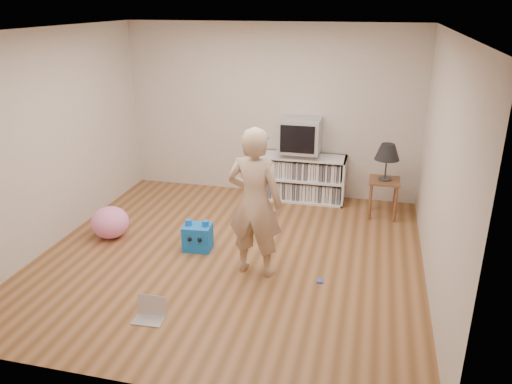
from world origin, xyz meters
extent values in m
plane|color=brown|center=(0.00, 0.00, 0.00)|extent=(4.50, 4.50, 0.00)
cube|color=beige|center=(0.00, 2.25, 1.30)|extent=(4.50, 0.02, 2.60)
cube|color=beige|center=(0.00, -2.25, 1.30)|extent=(4.50, 0.02, 2.60)
cube|color=beige|center=(-2.25, 0.00, 1.30)|extent=(0.02, 4.50, 2.60)
cube|color=beige|center=(2.25, 0.00, 1.30)|extent=(0.02, 4.50, 2.60)
cube|color=white|center=(0.00, 0.00, 2.60)|extent=(4.50, 4.50, 0.01)
cube|color=white|center=(0.50, 2.23, 0.35)|extent=(1.40, 0.03, 0.70)
cube|color=white|center=(-0.19, 2.02, 0.35)|extent=(0.03, 0.45, 0.70)
cube|color=white|center=(1.18, 2.02, 0.35)|extent=(0.03, 0.45, 0.70)
cube|color=white|center=(0.50, 2.02, 0.01)|extent=(1.40, 0.45, 0.03)
cube|color=white|center=(0.50, 2.02, 0.35)|extent=(1.34, 0.45, 0.03)
cube|color=white|center=(0.50, 2.02, 0.68)|extent=(1.40, 0.45, 0.03)
cube|color=silver|center=(0.50, 2.02, 0.35)|extent=(1.26, 0.36, 0.64)
cube|color=gray|center=(0.50, 2.02, 0.73)|extent=(0.45, 0.35, 0.07)
cube|color=#9F9FA4|center=(0.50, 2.02, 1.02)|extent=(0.60, 0.52, 0.50)
cube|color=black|center=(0.50, 1.75, 1.02)|extent=(0.50, 0.01, 0.40)
cylinder|color=brown|center=(1.59, 1.48, 0.26)|extent=(0.04, 0.04, 0.52)
cylinder|color=brown|center=(1.93, 1.48, 0.26)|extent=(0.04, 0.04, 0.52)
cylinder|color=brown|center=(1.59, 1.82, 0.26)|extent=(0.04, 0.04, 0.52)
cylinder|color=brown|center=(1.93, 1.82, 0.26)|extent=(0.04, 0.04, 0.52)
cube|color=brown|center=(1.76, 1.65, 0.54)|extent=(0.42, 0.42, 0.03)
cylinder|color=#333333|center=(1.76, 1.65, 0.56)|extent=(0.18, 0.18, 0.02)
cylinder|color=#333333|center=(1.76, 1.65, 0.74)|extent=(0.02, 0.02, 0.32)
imported|color=tan|center=(0.37, -0.29, 0.84)|extent=(0.65, 0.46, 1.69)
cube|color=silver|center=(-0.40, -1.43, 0.01)|extent=(0.30, 0.22, 0.01)
cube|color=silver|center=(-0.41, -1.33, 0.11)|extent=(0.30, 0.08, 0.19)
cube|color=black|center=(-0.41, -1.33, 0.11)|extent=(0.26, 0.06, 0.15)
cube|color=#4155AF|center=(1.12, -0.34, 0.01)|extent=(0.07, 0.09, 0.02)
cube|color=blue|center=(-0.44, 0.08, 0.16)|extent=(0.36, 0.29, 0.32)
cylinder|color=blue|center=(-0.55, 0.07, 0.35)|extent=(0.08, 0.08, 0.07)
cylinder|color=blue|center=(-0.34, 0.09, 0.35)|extent=(0.08, 0.08, 0.07)
sphere|color=black|center=(-0.49, -0.07, 0.19)|extent=(0.05, 0.05, 0.05)
sphere|color=black|center=(-0.37, -0.06, 0.19)|extent=(0.05, 0.05, 0.05)
ellipsoid|color=pink|center=(-1.66, 0.13, 0.20)|extent=(0.54, 0.54, 0.41)
camera|label=1|loc=(1.56, -5.11, 2.89)|focal=35.00mm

